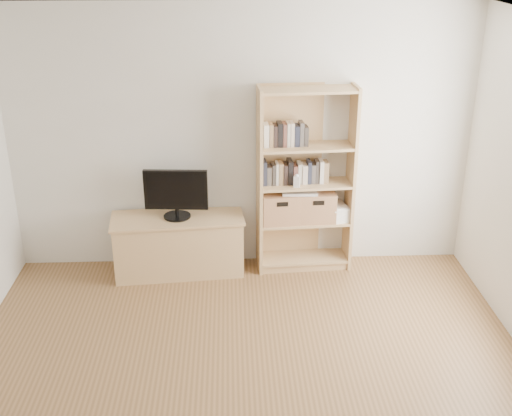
{
  "coord_description": "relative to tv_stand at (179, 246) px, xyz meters",
  "views": [
    {
      "loc": [
        -0.11,
        -3.46,
        3.16
      ],
      "look_at": [
        0.12,
        1.9,
        0.84
      ],
      "focal_mm": 45.0,
      "sensor_mm": 36.0,
      "label": 1
    }
  ],
  "objects": [
    {
      "name": "television",
      "position": [
        -0.0,
        0.0,
        0.55
      ],
      "size": [
        0.61,
        0.09,
        0.48
      ],
      "primitive_type": "cube",
      "rotation": [
        0.0,
        0.0,
        -0.07
      ],
      "color": "black",
      "rests_on": "tv_stand"
    },
    {
      "name": "books_row_mid",
      "position": [
        1.25,
        0.09,
        0.74
      ],
      "size": [
        0.9,
        0.27,
        0.24
      ],
      "primitive_type": "cube",
      "rotation": [
        0.0,
        0.0,
        0.11
      ],
      "color": "#222534",
      "rests_on": "bookshelf"
    },
    {
      "name": "laptop",
      "position": [
        1.2,
        0.05,
        0.55
      ],
      "size": [
        0.35,
        0.25,
        0.03
      ],
      "primitive_type": "cube",
      "rotation": [
        0.0,
        0.0,
        -0.03
      ],
      "color": "white",
      "rests_on": "basket_left"
    },
    {
      "name": "magazine_stack",
      "position": [
        1.57,
        0.08,
        0.29
      ],
      "size": [
        0.25,
        0.32,
        0.13
      ],
      "primitive_type": "cube",
      "rotation": [
        0.0,
        0.0,
        0.23
      ],
      "color": "silver",
      "rests_on": "bookshelf"
    },
    {
      "name": "basket_left",
      "position": [
        1.01,
        0.05,
        0.38
      ],
      "size": [
        0.39,
        0.33,
        0.3
      ],
      "primitive_type": "cube",
      "rotation": [
        0.0,
        0.0,
        0.09
      ],
      "color": "#9F6D48",
      "rests_on": "bookshelf"
    },
    {
      "name": "back_wall",
      "position": [
        0.64,
        0.23,
        1.01
      ],
      "size": [
        4.5,
        0.02,
        2.6
      ],
      "primitive_type": "cube",
      "color": "silver",
      "rests_on": "floor"
    },
    {
      "name": "tv_stand",
      "position": [
        0.0,
        0.0,
        0.0
      ],
      "size": [
        1.29,
        0.58,
        0.57
      ],
      "primitive_type": "cube",
      "rotation": [
        0.0,
        0.0,
        0.09
      ],
      "color": "tan",
      "rests_on": "floor"
    },
    {
      "name": "bookshelf",
      "position": [
        1.25,
        0.07,
        0.64
      ],
      "size": [
        0.95,
        0.39,
        1.86
      ],
      "primitive_type": "cube",
      "rotation": [
        0.0,
        0.0,
        0.07
      ],
      "color": "tan",
      "rests_on": "floor"
    },
    {
      "name": "basket_right",
      "position": [
        1.37,
        0.07,
        0.38
      ],
      "size": [
        0.37,
        0.31,
        0.3
      ],
      "primitive_type": "cube",
      "rotation": [
        0.0,
        0.0,
        0.03
      ],
      "color": "#9F6D48",
      "rests_on": "bookshelf"
    },
    {
      "name": "baby_monitor",
      "position": [
        1.16,
        -0.04,
        0.68
      ],
      "size": [
        0.06,
        0.05,
        0.11
      ],
      "primitive_type": "cube",
      "rotation": [
        0.0,
        0.0,
        -0.25
      ],
      "color": "white",
      "rests_on": "bookshelf"
    },
    {
      "name": "ceiling",
      "position": [
        0.64,
        -2.27,
        2.31
      ],
      "size": [
        4.5,
        5.0,
        0.01
      ],
      "primitive_type": "cube",
      "color": "white",
      "rests_on": "back_wall"
    },
    {
      "name": "books_row_upper",
      "position": [
        1.05,
        0.08,
        1.1
      ],
      "size": [
        0.36,
        0.15,
        0.19
      ],
      "primitive_type": "cube",
      "rotation": [
        0.0,
        0.0,
        0.07
      ],
      "color": "#222534",
      "rests_on": "bookshelf"
    }
  ]
}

